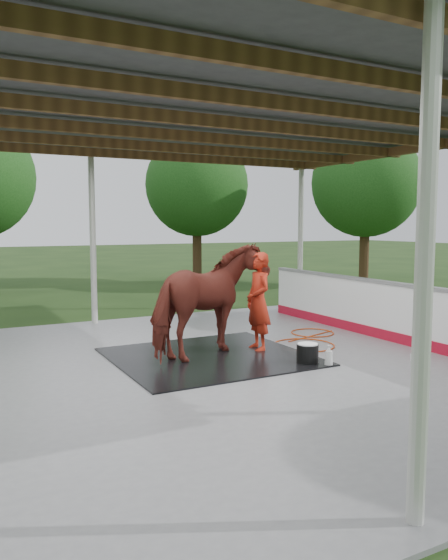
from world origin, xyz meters
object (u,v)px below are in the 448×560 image
handler (258,302)px  wash_bucket (307,353)px  dasher_board (398,314)px  horse (210,300)px

handler → wash_bucket: size_ratio=4.94×
dasher_board → wash_bucket: dasher_board is taller
horse → wash_bucket: size_ratio=6.32×
horse → wash_bucket: 1.83m
horse → handler: bearing=-110.2°
horse → wash_bucket: (1.22, -1.11, -0.81)m
wash_bucket → horse: bearing=137.6°
dasher_board → wash_bucket: 2.55m
dasher_board → handler: 2.80m
dasher_board → horse: 3.77m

